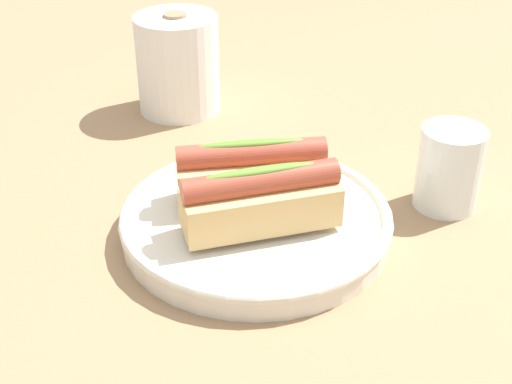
{
  "coord_description": "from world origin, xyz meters",
  "views": [
    {
      "loc": [
        -0.1,
        -0.6,
        0.41
      ],
      "look_at": [
        0.02,
        -0.01,
        0.05
      ],
      "focal_mm": 49.87,
      "sensor_mm": 36.0,
      "label": 1
    }
  ],
  "objects_px": {
    "hotdog_front": "(261,200)",
    "water_glass": "(447,171)",
    "hotdog_back": "(252,171)",
    "serving_bowl": "(256,220)",
    "paper_towel_roll": "(178,64)"
  },
  "relations": [
    {
      "from": "hotdog_front",
      "to": "water_glass",
      "type": "distance_m",
      "value": 0.22
    },
    {
      "from": "hotdog_back",
      "to": "water_glass",
      "type": "distance_m",
      "value": 0.21
    },
    {
      "from": "hotdog_front",
      "to": "hotdog_back",
      "type": "height_order",
      "value": "same"
    },
    {
      "from": "hotdog_back",
      "to": "hotdog_front",
      "type": "bearing_deg",
      "value": -92.37
    },
    {
      "from": "hotdog_back",
      "to": "serving_bowl",
      "type": "bearing_deg",
      "value": -92.37
    },
    {
      "from": "serving_bowl",
      "to": "water_glass",
      "type": "bearing_deg",
      "value": 4.33
    },
    {
      "from": "hotdog_front",
      "to": "water_glass",
      "type": "xyz_separation_m",
      "value": [
        0.21,
        0.04,
        -0.02
      ]
    },
    {
      "from": "hotdog_back",
      "to": "water_glass",
      "type": "bearing_deg",
      "value": -3.14
    },
    {
      "from": "water_glass",
      "to": "paper_towel_roll",
      "type": "distance_m",
      "value": 0.39
    },
    {
      "from": "serving_bowl",
      "to": "paper_towel_roll",
      "type": "distance_m",
      "value": 0.32
    },
    {
      "from": "hotdog_front",
      "to": "paper_towel_roll",
      "type": "relative_size",
      "value": 1.14
    },
    {
      "from": "serving_bowl",
      "to": "water_glass",
      "type": "distance_m",
      "value": 0.21
    },
    {
      "from": "hotdog_front",
      "to": "water_glass",
      "type": "height_order",
      "value": "hotdog_front"
    },
    {
      "from": "serving_bowl",
      "to": "hotdog_front",
      "type": "bearing_deg",
      "value": -92.37
    },
    {
      "from": "water_glass",
      "to": "paper_towel_roll",
      "type": "xyz_separation_m",
      "value": [
        -0.25,
        0.3,
        0.03
      ]
    }
  ]
}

